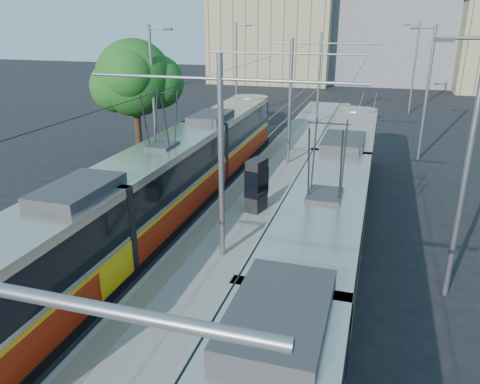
% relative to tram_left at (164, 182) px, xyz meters
% --- Properties ---
extents(platform, '(4.00, 50.00, 0.30)m').
position_rel_tram_left_xyz_m(platform, '(3.60, 6.07, -1.56)').
color(platform, gray).
rests_on(platform, ground).
extents(tactile_strip_left, '(0.70, 50.00, 0.01)m').
position_rel_tram_left_xyz_m(tactile_strip_left, '(2.15, 6.07, -1.40)').
color(tactile_strip_left, gray).
rests_on(tactile_strip_left, platform).
extents(tactile_strip_right, '(0.70, 50.00, 0.01)m').
position_rel_tram_left_xyz_m(tactile_strip_right, '(5.05, 6.07, -1.40)').
color(tactile_strip_right, gray).
rests_on(tactile_strip_right, platform).
extents(rails, '(8.71, 70.00, 0.03)m').
position_rel_tram_left_xyz_m(rails, '(3.60, 6.07, -1.69)').
color(rails, gray).
rests_on(rails, ground).
extents(tram_left, '(2.43, 29.38, 5.50)m').
position_rel_tram_left_xyz_m(tram_left, '(0.00, 0.00, 0.00)').
color(tram_left, black).
rests_on(tram_left, ground).
extents(tram_right, '(2.43, 31.83, 5.50)m').
position_rel_tram_left_xyz_m(tram_right, '(7.20, -3.93, 0.15)').
color(tram_right, black).
rests_on(tram_right, ground).
extents(catenary, '(9.20, 70.00, 7.00)m').
position_rel_tram_left_xyz_m(catenary, '(3.60, 3.22, 2.82)').
color(catenary, slate).
rests_on(catenary, platform).
extents(street_lamps, '(15.18, 38.22, 8.00)m').
position_rel_tram_left_xyz_m(street_lamps, '(3.60, 10.07, 2.47)').
color(street_lamps, slate).
rests_on(street_lamps, ground).
extents(shelter, '(0.87, 1.17, 2.33)m').
position_rel_tram_left_xyz_m(shelter, '(3.70, 1.43, -0.19)').
color(shelter, black).
rests_on(shelter, platform).
extents(tree, '(4.99, 4.62, 7.25)m').
position_rel_tram_left_xyz_m(tree, '(-5.32, 8.29, 3.20)').
color(tree, '#382314').
rests_on(tree, ground).
extents(building_left, '(16.32, 12.24, 13.12)m').
position_rel_tram_left_xyz_m(building_left, '(-6.40, 49.07, 4.86)').
color(building_left, gray).
rests_on(building_left, ground).
extents(building_centre, '(18.36, 14.28, 16.43)m').
position_rel_tram_left_xyz_m(building_centre, '(9.60, 53.07, 6.52)').
color(building_centre, gray).
rests_on(building_centre, ground).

